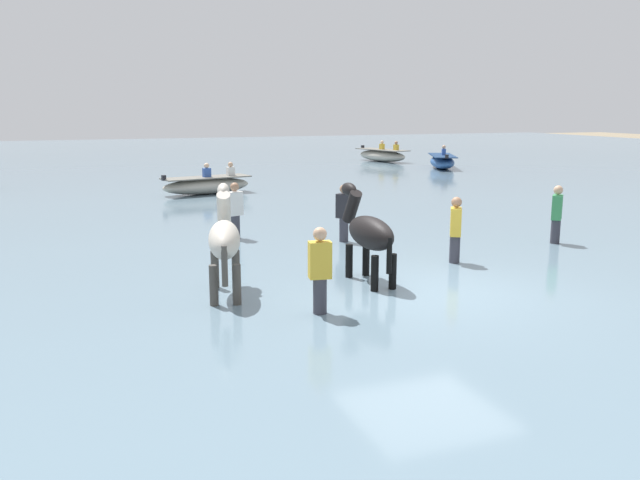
{
  "coord_description": "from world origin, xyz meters",
  "views": [
    {
      "loc": [
        -5.37,
        -9.18,
        3.31
      ],
      "look_at": [
        -1.06,
        2.22,
        0.85
      ],
      "focal_mm": 37.18,
      "sensor_mm": 36.0,
      "label": 1
    }
  ],
  "objects_px": {
    "person_spectator_far": "(235,216)",
    "person_onlooker_left": "(556,220)",
    "horse_trailing_pinto": "(224,242)",
    "boat_distant_west": "(442,162)",
    "person_onlooker_right": "(344,219)",
    "person_wading_close": "(455,236)",
    "horse_lead_black": "(369,235)",
    "person_wading_mid": "(320,279)",
    "channel_buoy": "(343,202)",
    "boat_mid_channel": "(207,185)",
    "boat_mid_outer": "(382,155)"
  },
  "relations": [
    {
      "from": "horse_trailing_pinto",
      "to": "boat_distant_west",
      "type": "distance_m",
      "value": 23.31
    },
    {
      "from": "person_spectator_far",
      "to": "person_wading_close",
      "type": "bearing_deg",
      "value": -48.88
    },
    {
      "from": "horse_lead_black",
      "to": "boat_mid_channel",
      "type": "xyz_separation_m",
      "value": [
        -0.29,
        12.61,
        -0.52
      ]
    },
    {
      "from": "person_onlooker_left",
      "to": "channel_buoy",
      "type": "distance_m",
      "value": 7.05
    },
    {
      "from": "boat_mid_outer",
      "to": "channel_buoy",
      "type": "relative_size",
      "value": 5.47
    },
    {
      "from": "person_spectator_far",
      "to": "horse_trailing_pinto",
      "type": "bearing_deg",
      "value": -105.57
    },
    {
      "from": "person_spectator_far",
      "to": "channel_buoy",
      "type": "xyz_separation_m",
      "value": [
        4.17,
        3.61,
        -0.37
      ]
    },
    {
      "from": "boat_distant_west",
      "to": "channel_buoy",
      "type": "bearing_deg",
      "value": -133.37
    },
    {
      "from": "horse_lead_black",
      "to": "boat_mid_channel",
      "type": "distance_m",
      "value": 12.62
    },
    {
      "from": "person_wading_close",
      "to": "person_onlooker_left",
      "type": "xyz_separation_m",
      "value": [
        3.08,
        0.82,
        0.0
      ]
    },
    {
      "from": "person_onlooker_left",
      "to": "boat_mid_outer",
      "type": "bearing_deg",
      "value": 73.9
    },
    {
      "from": "person_spectator_far",
      "to": "person_onlooker_left",
      "type": "height_order",
      "value": "same"
    },
    {
      "from": "person_wading_close",
      "to": "person_wading_mid",
      "type": "distance_m",
      "value": 4.12
    },
    {
      "from": "horse_lead_black",
      "to": "channel_buoy",
      "type": "bearing_deg",
      "value": 70.17
    },
    {
      "from": "boat_mid_outer",
      "to": "person_onlooker_right",
      "type": "bearing_deg",
      "value": -118.17
    },
    {
      "from": "horse_trailing_pinto",
      "to": "boat_distant_west",
      "type": "xyz_separation_m",
      "value": [
        14.79,
        18.01,
        -0.54
      ]
    },
    {
      "from": "person_wading_close",
      "to": "person_onlooker_left",
      "type": "height_order",
      "value": "same"
    },
    {
      "from": "boat_distant_west",
      "to": "boat_mid_channel",
      "type": "distance_m",
      "value": 13.77
    },
    {
      "from": "person_onlooker_right",
      "to": "person_wading_close",
      "type": "bearing_deg",
      "value": -65.4
    },
    {
      "from": "person_wading_mid",
      "to": "channel_buoy",
      "type": "xyz_separation_m",
      "value": [
        4.35,
        9.55,
        -0.37
      ]
    },
    {
      "from": "person_onlooker_right",
      "to": "boat_mid_channel",
      "type": "bearing_deg",
      "value": 97.65
    },
    {
      "from": "horse_lead_black",
      "to": "horse_trailing_pinto",
      "type": "relative_size",
      "value": 0.97
    },
    {
      "from": "person_spectator_far",
      "to": "person_wading_mid",
      "type": "bearing_deg",
      "value": -91.78
    },
    {
      "from": "boat_mid_outer",
      "to": "channel_buoy",
      "type": "bearing_deg",
      "value": -119.94
    },
    {
      "from": "person_wading_close",
      "to": "person_wading_mid",
      "type": "bearing_deg",
      "value": -149.77
    },
    {
      "from": "person_onlooker_left",
      "to": "channel_buoy",
      "type": "height_order",
      "value": "person_onlooker_left"
    },
    {
      "from": "person_wading_close",
      "to": "person_onlooker_right",
      "type": "distance_m",
      "value": 2.9
    },
    {
      "from": "horse_trailing_pinto",
      "to": "person_onlooker_right",
      "type": "xyz_separation_m",
      "value": [
        3.41,
        3.24,
        -0.35
      ]
    },
    {
      "from": "horse_trailing_pinto",
      "to": "boat_distant_west",
      "type": "height_order",
      "value": "horse_trailing_pinto"
    },
    {
      "from": "horse_trailing_pinto",
      "to": "boat_mid_outer",
      "type": "distance_m",
      "value": 26.61
    },
    {
      "from": "person_wading_mid",
      "to": "boat_mid_channel",
      "type": "bearing_deg",
      "value": 85.46
    },
    {
      "from": "person_onlooker_left",
      "to": "channel_buoy",
      "type": "bearing_deg",
      "value": 108.93
    },
    {
      "from": "boat_mid_channel",
      "to": "horse_trailing_pinto",
      "type": "bearing_deg",
      "value": -99.85
    },
    {
      "from": "person_spectator_far",
      "to": "channel_buoy",
      "type": "bearing_deg",
      "value": 40.88
    },
    {
      "from": "boat_mid_channel",
      "to": "person_onlooker_left",
      "type": "distance_m",
      "value": 12.39
    },
    {
      "from": "person_wading_mid",
      "to": "channel_buoy",
      "type": "bearing_deg",
      "value": 65.5
    },
    {
      "from": "boat_mid_outer",
      "to": "person_wading_mid",
      "type": "xyz_separation_m",
      "value": [
        -12.79,
        -24.2,
        0.18
      ]
    },
    {
      "from": "horse_lead_black",
      "to": "person_spectator_far",
      "type": "relative_size",
      "value": 1.21
    },
    {
      "from": "boat_distant_west",
      "to": "channel_buoy",
      "type": "xyz_separation_m",
      "value": [
        -9.38,
        -9.93,
        -0.17
      ]
    },
    {
      "from": "horse_trailing_pinto",
      "to": "person_onlooker_left",
      "type": "relative_size",
      "value": 1.26
    },
    {
      "from": "channel_buoy",
      "to": "horse_lead_black",
      "type": "bearing_deg",
      "value": -109.83
    },
    {
      "from": "horse_lead_black",
      "to": "channel_buoy",
      "type": "height_order",
      "value": "horse_lead_black"
    },
    {
      "from": "boat_mid_channel",
      "to": "person_onlooker_right",
      "type": "distance_m",
      "value": 9.35
    },
    {
      "from": "person_onlooker_right",
      "to": "person_spectator_far",
      "type": "bearing_deg",
      "value": 150.49
    },
    {
      "from": "horse_lead_black",
      "to": "boat_mid_outer",
      "type": "relative_size",
      "value": 0.54
    },
    {
      "from": "horse_lead_black",
      "to": "person_wading_close",
      "type": "xyz_separation_m",
      "value": [
        2.16,
        0.7,
        -0.3
      ]
    },
    {
      "from": "horse_trailing_pinto",
      "to": "boat_mid_outer",
      "type": "relative_size",
      "value": 0.56
    },
    {
      "from": "horse_lead_black",
      "to": "person_onlooker_left",
      "type": "distance_m",
      "value": 5.46
    },
    {
      "from": "horse_trailing_pinto",
      "to": "boat_mid_channel",
      "type": "bearing_deg",
      "value": 80.15
    },
    {
      "from": "person_wading_close",
      "to": "horse_lead_black",
      "type": "bearing_deg",
      "value": -161.92
    }
  ]
}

